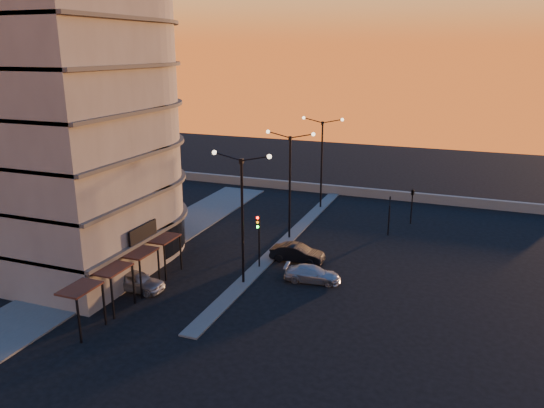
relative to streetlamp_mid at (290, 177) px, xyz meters
The scene contains 14 objects.
ground 11.46m from the streetlamp_mid, 90.00° to the right, with size 120.00×120.00×0.00m, color black.
sidewalk_west 13.30m from the streetlamp_mid, 150.26° to the right, with size 5.00×40.00×0.12m, color #535250.
median 5.53m from the streetlamp_mid, 90.00° to the left, with size 1.20×36.00×0.12m, color #535250.
parapet 16.91m from the streetlamp_mid, 82.87° to the left, with size 44.00×0.50×1.00m, color slate.
building 18.31m from the streetlamp_mid, 144.54° to the right, with size 14.35×17.08×25.00m.
streetlamp_near 10.00m from the streetlamp_mid, 90.00° to the right, with size 4.32×0.32×9.51m.
streetlamp_mid is the anchor object (origin of this frame).
streetlamp_far 10.00m from the streetlamp_mid, 90.00° to the left, with size 4.32×0.32×9.51m.
traffic_light_main 7.62m from the streetlamp_mid, 90.00° to the right, with size 0.28×0.44×4.25m.
signal_east_a 9.67m from the streetlamp_mid, 26.57° to the left, with size 0.13×0.16×3.60m.
signal_east_b 12.67m from the streetlamp_mid, 40.10° to the left, with size 0.42×1.99×3.60m.
car_hatchback 15.89m from the streetlamp_mid, 115.46° to the right, with size 1.65×4.11×1.40m, color #A7A9AE.
car_sedan 7.23m from the streetlamp_mid, 64.13° to the right, with size 1.47×4.22×1.39m, color black.
car_wagon 10.40m from the streetlamp_mid, 60.42° to the right, with size 1.64×4.04×1.17m, color #A1A4A9.
Camera 1 is at (14.31, -31.68, 16.12)m, focal length 35.00 mm.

